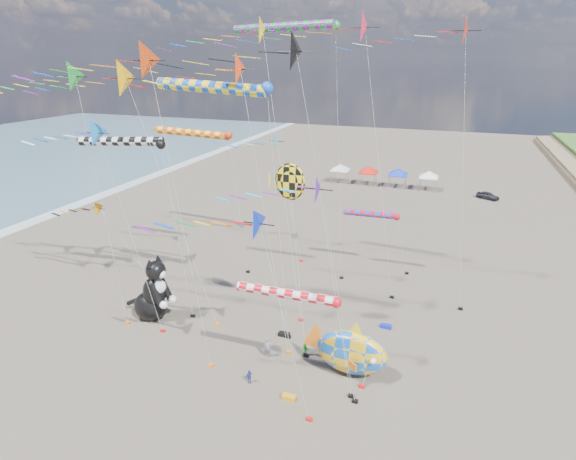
{
  "coord_description": "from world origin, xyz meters",
  "views": [
    {
      "loc": [
        11.84,
        -16.05,
        20.62
      ],
      "look_at": [
        1.65,
        12.0,
        9.19
      ],
      "focal_mm": 28.0,
      "sensor_mm": 36.0,
      "label": 1
    }
  ],
  "objects_px": {
    "fish_inflatable": "(351,352)",
    "child_blue": "(249,376)",
    "person_adult": "(268,348)",
    "cat_inflatable": "(151,287)",
    "child_green": "(305,350)",
    "parked_car": "(488,196)"
  },
  "relations": [
    {
      "from": "cat_inflatable",
      "to": "parked_car",
      "type": "relative_size",
      "value": 1.72
    },
    {
      "from": "fish_inflatable",
      "to": "child_green",
      "type": "relative_size",
      "value": 6.07
    },
    {
      "from": "cat_inflatable",
      "to": "parked_car",
      "type": "xyz_separation_m",
      "value": [
        28.26,
        46.96,
        -2.34
      ]
    },
    {
      "from": "cat_inflatable",
      "to": "parked_car",
      "type": "bearing_deg",
      "value": 66.77
    },
    {
      "from": "cat_inflatable",
      "to": "person_adult",
      "type": "relative_size",
      "value": 3.64
    },
    {
      "from": "fish_inflatable",
      "to": "child_green",
      "type": "bearing_deg",
      "value": 166.1
    },
    {
      "from": "child_green",
      "to": "parked_car",
      "type": "xyz_separation_m",
      "value": [
        14.64,
        47.65,
        0.04
      ]
    },
    {
      "from": "fish_inflatable",
      "to": "child_green",
      "type": "xyz_separation_m",
      "value": [
        -3.54,
        0.87,
        -1.35
      ]
    },
    {
      "from": "cat_inflatable",
      "to": "fish_inflatable",
      "type": "relative_size",
      "value": 0.89
    },
    {
      "from": "child_green",
      "to": "child_blue",
      "type": "distance_m",
      "value": 4.81
    },
    {
      "from": "person_adult",
      "to": "parked_car",
      "type": "height_order",
      "value": "person_adult"
    },
    {
      "from": "fish_inflatable",
      "to": "child_green",
      "type": "height_order",
      "value": "fish_inflatable"
    },
    {
      "from": "parked_car",
      "to": "fish_inflatable",
      "type": "bearing_deg",
      "value": -165.36
    },
    {
      "from": "person_adult",
      "to": "child_green",
      "type": "distance_m",
      "value": 2.76
    },
    {
      "from": "person_adult",
      "to": "child_green",
      "type": "relative_size",
      "value": 1.48
    },
    {
      "from": "child_green",
      "to": "child_blue",
      "type": "height_order",
      "value": "child_green"
    },
    {
      "from": "cat_inflatable",
      "to": "person_adult",
      "type": "bearing_deg",
      "value": -0.75
    },
    {
      "from": "fish_inflatable",
      "to": "child_blue",
      "type": "xyz_separation_m",
      "value": [
        -6.21,
        -3.12,
        -1.38
      ]
    },
    {
      "from": "child_green",
      "to": "child_blue",
      "type": "xyz_separation_m",
      "value": [
        -2.68,
        -3.99,
        -0.04
      ]
    },
    {
      "from": "person_adult",
      "to": "child_blue",
      "type": "distance_m",
      "value": 3.04
    },
    {
      "from": "parked_car",
      "to": "person_adult",
      "type": "bearing_deg",
      "value": -171.96
    },
    {
      "from": "child_blue",
      "to": "fish_inflatable",
      "type": "bearing_deg",
      "value": -25.68
    }
  ]
}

